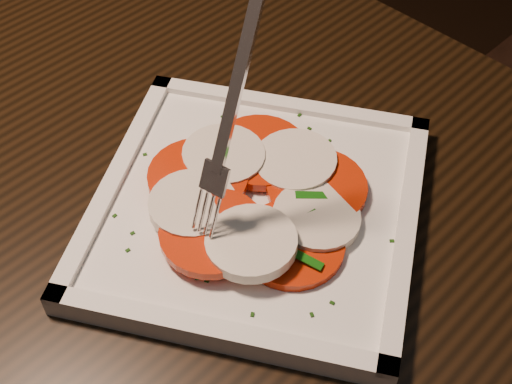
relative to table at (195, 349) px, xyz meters
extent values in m
cube|color=black|center=(0.00, 0.00, 0.08)|extent=(1.27, 0.92, 0.04)
cylinder|color=black|center=(-0.50, 0.39, -0.30)|extent=(0.06, 0.06, 0.71)
cylinder|color=black|center=(-0.06, 0.50, -0.45)|extent=(0.04, 0.04, 0.41)
cylinder|color=black|center=(-0.02, 0.86, -0.45)|extent=(0.04, 0.04, 0.41)
cube|color=white|center=(0.00, 0.09, 0.11)|extent=(0.34, 0.34, 0.01)
cylinder|color=red|center=(0.05, 0.07, 0.12)|extent=(0.08, 0.08, 0.01)
cylinder|color=silver|center=(0.05, 0.10, 0.12)|extent=(0.07, 0.07, 0.02)
cylinder|color=red|center=(0.03, 0.13, 0.12)|extent=(0.08, 0.08, 0.01)
cylinder|color=silver|center=(0.00, 0.14, 0.12)|extent=(0.07, 0.07, 0.01)
cylinder|color=red|center=(-0.03, 0.13, 0.12)|extent=(0.08, 0.08, 0.01)
cylinder|color=silver|center=(-0.05, 0.10, 0.12)|extent=(0.07, 0.07, 0.01)
cylinder|color=red|center=(-0.05, 0.07, 0.13)|extent=(0.08, 0.08, 0.01)
cylinder|color=silver|center=(-0.03, 0.05, 0.13)|extent=(0.07, 0.07, 0.01)
cylinder|color=red|center=(0.00, 0.03, 0.13)|extent=(0.08, 0.08, 0.01)
cylinder|color=silver|center=(0.03, 0.04, 0.13)|extent=(0.07, 0.07, 0.01)
cube|color=#14590F|center=(-0.02, 0.11, 0.12)|extent=(0.03, 0.04, 0.00)
cube|color=#14590F|center=(-0.05, 0.08, 0.12)|extent=(0.04, 0.02, 0.01)
cube|color=#14590F|center=(0.01, 0.04, 0.12)|extent=(0.03, 0.04, 0.00)
cube|color=#14590F|center=(0.06, 0.06, 0.12)|extent=(0.04, 0.01, 0.01)
cube|color=#14590F|center=(-0.03, 0.09, 0.12)|extent=(0.03, 0.03, 0.00)
cube|color=#14590F|center=(-0.03, 0.05, 0.12)|extent=(0.02, 0.04, 0.00)
cube|color=#14590F|center=(0.04, 0.09, 0.12)|extent=(0.02, 0.03, 0.00)
cube|color=#14590F|center=(0.04, 0.06, 0.12)|extent=(0.02, 0.03, 0.00)
cube|color=#14590F|center=(0.03, 0.11, 0.12)|extent=(0.02, 0.02, 0.00)
cube|color=#133A0A|center=(-0.08, 0.13, 0.11)|extent=(0.00, 0.00, 0.00)
cube|color=#133A0A|center=(-0.09, 0.16, 0.11)|extent=(0.00, 0.00, 0.00)
cube|color=#133A0A|center=(-0.08, 0.05, 0.11)|extent=(0.00, 0.00, 0.00)
cube|color=#133A0A|center=(0.07, 0.12, 0.11)|extent=(0.00, 0.00, 0.00)
cube|color=#133A0A|center=(-0.09, 0.15, 0.11)|extent=(0.00, 0.00, 0.00)
cube|color=#133A0A|center=(-0.02, 0.18, 0.11)|extent=(0.00, 0.00, 0.00)
cube|color=#133A0A|center=(-0.08, 0.07, 0.11)|extent=(0.00, 0.00, 0.00)
cube|color=#133A0A|center=(0.10, 0.12, 0.11)|extent=(0.00, 0.00, 0.00)
cube|color=#133A0A|center=(0.02, 0.01, 0.11)|extent=(0.00, 0.00, 0.00)
cube|color=#133A0A|center=(-0.08, 0.07, 0.11)|extent=(0.00, 0.00, 0.00)
cube|color=#133A0A|center=(-0.04, 0.19, 0.11)|extent=(0.00, 0.00, 0.00)
cube|color=#133A0A|center=(0.06, 0.00, 0.11)|extent=(0.00, 0.00, 0.00)
cube|color=#133A0A|center=(-0.05, -0.01, 0.11)|extent=(0.00, 0.00, 0.00)
cube|color=#133A0A|center=(0.01, 0.00, 0.11)|extent=(0.00, 0.00, 0.00)
cube|color=#133A0A|center=(-0.05, 0.16, 0.11)|extent=(0.00, 0.00, 0.00)
cube|color=#133A0A|center=(0.02, 0.16, 0.11)|extent=(0.00, 0.00, 0.00)
cube|color=#133A0A|center=(-0.08, 0.05, 0.11)|extent=(0.00, 0.00, 0.00)
cube|color=#133A0A|center=(0.00, 0.18, 0.11)|extent=(0.00, 0.00, 0.00)
cube|color=#133A0A|center=(-0.11, 0.07, 0.11)|extent=(0.00, 0.00, 0.00)
cube|color=#133A0A|center=(0.10, 0.05, 0.11)|extent=(0.00, 0.00, 0.00)
cube|color=#133A0A|center=(0.09, 0.03, 0.11)|extent=(0.00, 0.00, 0.00)
cube|color=#133A0A|center=(-0.08, 0.01, 0.11)|extent=(0.00, 0.00, 0.00)
cube|color=#133A0A|center=(-0.06, 0.00, 0.11)|extent=(0.00, 0.00, 0.00)
cube|color=#133A0A|center=(0.04, 0.15, 0.11)|extent=(0.00, 0.00, 0.00)
cube|color=#133A0A|center=(0.08, 0.08, 0.11)|extent=(0.00, 0.00, 0.00)
cube|color=#133A0A|center=(-0.09, 0.05, 0.11)|extent=(0.00, 0.00, 0.00)
cube|color=#133A0A|center=(-0.04, 0.16, 0.11)|extent=(0.00, 0.00, 0.00)
cube|color=#133A0A|center=(0.08, 0.05, 0.11)|extent=(0.00, 0.00, 0.00)
cube|color=#133A0A|center=(-0.01, 0.18, 0.11)|extent=(0.00, 0.00, 0.00)
camera|label=1|loc=(0.23, -0.20, 0.55)|focal=50.00mm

